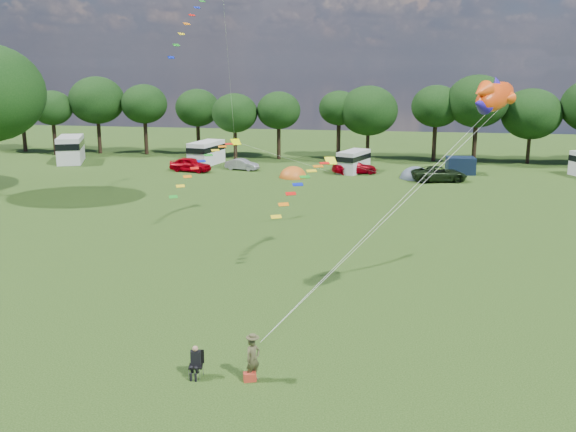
% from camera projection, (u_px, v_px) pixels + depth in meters
% --- Properties ---
extents(ground_plane, '(180.00, 180.00, 0.00)m').
position_uv_depth(ground_plane, '(254.00, 359.00, 25.70)').
color(ground_plane, black).
rests_on(ground_plane, ground).
extents(tree_line, '(102.98, 10.98, 10.27)m').
position_uv_depth(tree_line, '(399.00, 108.00, 76.07)').
color(tree_line, black).
rests_on(tree_line, ground).
extents(car_a, '(4.96, 2.76, 1.56)m').
position_uv_depth(car_a, '(190.00, 164.00, 69.81)').
color(car_a, '#A4000C').
rests_on(car_a, ground).
extents(car_b, '(3.67, 2.03, 1.23)m').
position_uv_depth(car_b, '(242.00, 165.00, 70.86)').
color(car_b, gray).
rests_on(car_b, ground).
extents(car_c, '(5.05, 3.42, 1.40)m').
position_uv_depth(car_c, '(354.00, 167.00, 68.57)').
color(car_c, '#95000C').
rests_on(car_c, ground).
extents(car_d, '(6.02, 3.80, 1.52)m').
position_uv_depth(car_d, '(439.00, 174.00, 64.05)').
color(car_d, black).
rests_on(car_d, ground).
extents(campervan_a, '(4.84, 6.84, 3.08)m').
position_uv_depth(campervan_a, '(71.00, 148.00, 76.20)').
color(campervan_a, silver).
rests_on(campervan_a, ground).
extents(campervan_b, '(3.28, 5.79, 2.67)m').
position_uv_depth(campervan_b, '(206.00, 152.00, 74.70)').
color(campervan_b, white).
rests_on(campervan_b, ground).
extents(campervan_c, '(3.54, 5.19, 2.34)m').
position_uv_depth(campervan_c, '(354.00, 161.00, 69.30)').
color(campervan_c, silver).
rests_on(campervan_c, ground).
extents(tent_orange, '(2.92, 3.20, 2.28)m').
position_uv_depth(tent_orange, '(293.00, 177.00, 66.41)').
color(tent_orange, '#CE5F1A').
rests_on(tent_orange, ground).
extents(tent_greyblue, '(3.24, 3.55, 2.41)m').
position_uv_depth(tent_greyblue, '(415.00, 178.00, 65.85)').
color(tent_greyblue, '#4B5765').
rests_on(tent_greyblue, ground).
extents(awning_navy, '(3.07, 2.58, 1.79)m').
position_uv_depth(awning_navy, '(461.00, 165.00, 68.36)').
color(awning_navy, black).
rests_on(awning_navy, ground).
extents(kite_flyer, '(0.71, 0.72, 1.67)m').
position_uv_depth(kite_flyer, '(253.00, 359.00, 23.80)').
color(kite_flyer, '#4B492C').
rests_on(kite_flyer, ground).
extents(camp_chair, '(0.60, 0.60, 1.26)m').
position_uv_depth(camp_chair, '(196.00, 358.00, 24.07)').
color(camp_chair, '#99999E').
rests_on(camp_chair, ground).
extents(kite_bag, '(0.54, 0.45, 0.33)m').
position_uv_depth(kite_bag, '(250.00, 377.00, 23.87)').
color(kite_bag, '#B83522').
rests_on(kite_bag, ground).
extents(fish_kite, '(2.54, 3.16, 1.74)m').
position_uv_depth(fish_kite, '(492.00, 97.00, 26.64)').
color(fish_kite, '#E4410C').
rests_on(fish_kite, ground).
extents(streamer_kite_a, '(3.30, 5.63, 5.77)m').
position_uv_depth(streamer_kite_a, '(201.00, 9.00, 49.37)').
color(streamer_kite_a, '#FFEE03').
rests_on(streamer_kite_a, ground).
extents(streamer_kite_b, '(4.40, 4.73, 3.84)m').
position_uv_depth(streamer_kite_b, '(210.00, 159.00, 47.19)').
color(streamer_kite_b, '#DFEE00').
rests_on(streamer_kite_b, ground).
extents(streamer_kite_c, '(3.25, 4.95, 2.83)m').
position_uv_depth(streamer_kite_c, '(310.00, 178.00, 37.01)').
color(streamer_kite_c, '#F8FF1E').
rests_on(streamer_kite_c, ground).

